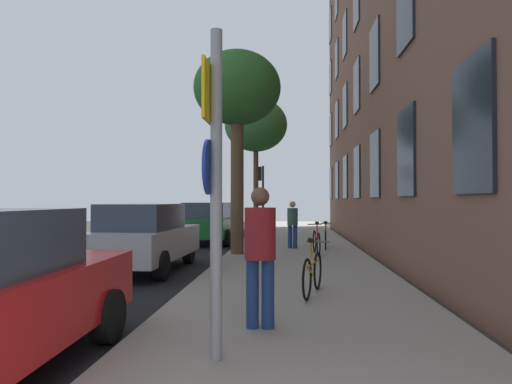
# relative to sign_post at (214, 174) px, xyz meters

# --- Properties ---
(ground_plane) EXTENTS (41.80, 41.80, 0.00)m
(ground_plane) POSITION_rel_sign_post_xyz_m (-2.54, 11.33, -1.98)
(ground_plane) COLOR #332D28
(road_asphalt) EXTENTS (7.00, 38.00, 0.01)m
(road_asphalt) POSITION_rel_sign_post_xyz_m (-4.64, 11.33, -1.98)
(road_asphalt) COLOR black
(road_asphalt) RESTS_ON ground
(sidewalk) EXTENTS (4.20, 38.00, 0.12)m
(sidewalk) POSITION_rel_sign_post_xyz_m (0.96, 11.33, -1.92)
(sidewalk) COLOR gray
(sidewalk) RESTS_ON ground
(sign_post) EXTENTS (0.16, 0.60, 3.33)m
(sign_post) POSITION_rel_sign_post_xyz_m (0.00, 0.00, 0.00)
(sign_post) COLOR gray
(sign_post) RESTS_ON sidewalk
(traffic_light) EXTENTS (0.43, 0.24, 3.58)m
(traffic_light) POSITION_rel_sign_post_xyz_m (-0.85, 21.71, 0.59)
(traffic_light) COLOR black
(traffic_light) RESTS_ON sidewalk
(tree_near) EXTENTS (2.62, 2.62, 6.10)m
(tree_near) POSITION_rel_sign_post_xyz_m (-0.80, 9.06, 3.01)
(tree_near) COLOR brown
(tree_near) RESTS_ON sidewalk
(tree_far) EXTENTS (3.06, 3.06, 6.58)m
(tree_far) POSITION_rel_sign_post_xyz_m (-0.86, 17.62, 3.39)
(tree_far) COLOR brown
(tree_far) RESTS_ON sidewalk
(bicycle_0) EXTENTS (0.53, 1.60, 0.96)m
(bicycle_0) POSITION_rel_sign_post_xyz_m (1.15, 3.24, -1.49)
(bicycle_0) COLOR black
(bicycle_0) RESTS_ON sidewalk
(bicycle_1) EXTENTS (0.42, 1.66, 0.97)m
(bicycle_1) POSITION_rel_sign_post_xyz_m (1.56, 9.00, -1.48)
(bicycle_1) COLOR black
(bicycle_1) RESTS_ON sidewalk
(bicycle_2) EXTENTS (0.42, 1.61, 0.91)m
(bicycle_2) POSITION_rel_sign_post_xyz_m (1.96, 10.69, -1.51)
(bicycle_2) COLOR black
(bicycle_2) RESTS_ON sidewalk
(pedestrian_0) EXTENTS (0.56, 0.56, 1.76)m
(pedestrian_0) POSITION_rel_sign_post_xyz_m (0.40, 1.16, -0.86)
(pedestrian_0) COLOR navy
(pedestrian_0) RESTS_ON sidewalk
(pedestrian_1) EXTENTS (0.45, 0.45, 1.57)m
(pedestrian_1) POSITION_rel_sign_post_xyz_m (0.87, 10.73, -0.97)
(pedestrian_1) COLOR navy
(pedestrian_1) RESTS_ON sidewalk
(car_1) EXTENTS (1.86, 4.19, 1.62)m
(car_1) POSITION_rel_sign_post_xyz_m (-2.74, 6.25, -1.14)
(car_1) COLOR #B7B7BC
(car_1) RESTS_ON road_asphalt
(car_2) EXTENTS (2.09, 4.23, 1.62)m
(car_2) POSITION_rel_sign_post_xyz_m (-2.41, 13.39, -1.14)
(car_2) COLOR #19662D
(car_2) RESTS_ON road_asphalt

